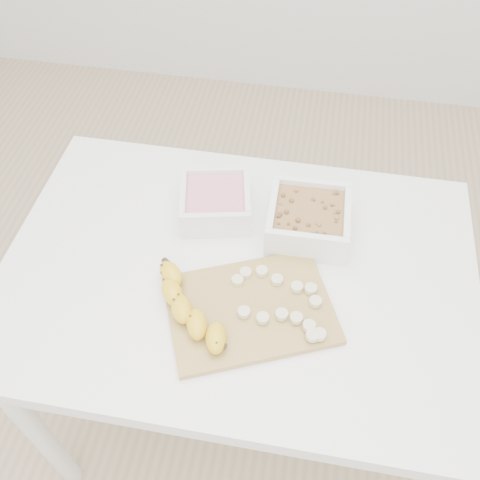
% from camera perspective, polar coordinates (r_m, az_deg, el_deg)
% --- Properties ---
extents(ground, '(3.50, 3.50, 0.00)m').
position_cam_1_polar(ground, '(1.79, -0.18, -17.45)').
color(ground, '#C6AD89').
rests_on(ground, ground).
extents(table, '(1.00, 0.70, 0.75)m').
position_cam_1_polar(table, '(1.21, -0.25, -5.79)').
color(table, white).
rests_on(table, ground).
extents(bowl_yogurt, '(0.18, 0.18, 0.07)m').
position_cam_1_polar(bowl_yogurt, '(1.20, -2.63, 4.10)').
color(bowl_yogurt, white).
rests_on(bowl_yogurt, table).
extents(bowl_granola, '(0.18, 0.18, 0.08)m').
position_cam_1_polar(bowl_granola, '(1.17, 7.30, 2.23)').
color(bowl_granola, white).
rests_on(bowl_granola, table).
extents(cutting_board, '(0.38, 0.34, 0.01)m').
position_cam_1_polar(cutting_board, '(1.06, 1.07, -7.40)').
color(cutting_board, '#B69345').
rests_on(cutting_board, table).
extents(banana, '(0.17, 0.22, 0.04)m').
position_cam_1_polar(banana, '(1.04, -5.31, -7.27)').
color(banana, gold).
rests_on(banana, cutting_board).
extents(banana_slices, '(0.20, 0.16, 0.02)m').
position_cam_1_polar(banana_slices, '(1.06, 4.62, -6.63)').
color(banana_slices, beige).
rests_on(banana_slices, cutting_board).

